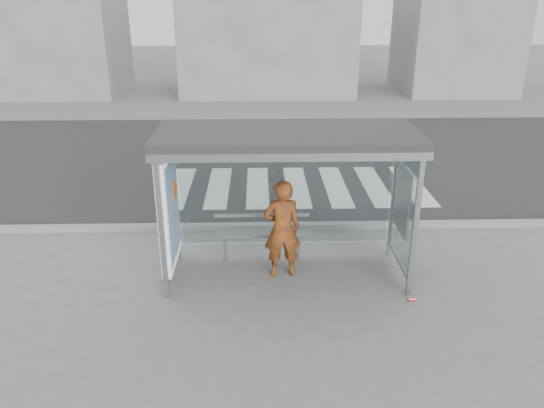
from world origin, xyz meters
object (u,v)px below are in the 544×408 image
Objects in this scene: bench at (262,234)px; soda_can at (412,299)px; bus_shelter at (265,168)px; person at (282,229)px.

soda_can is (2.43, -1.49, -0.51)m from bench.
bus_shelter is at bearing 157.89° from soda_can.
bench is (-0.34, 0.56, -0.35)m from person.
bench is 15.02× the size of soda_can.
bus_shelter is 1.13m from person.
person reaches higher than soda_can.
bus_shelter is 3.23m from soda_can.
person is (0.29, -0.04, -1.09)m from bus_shelter.
bus_shelter is 1.54m from bench.
bus_shelter is at bearing -84.75° from bench.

